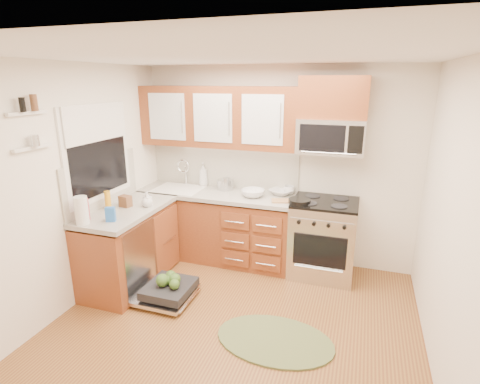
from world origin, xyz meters
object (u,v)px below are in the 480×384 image
(cutting_board, at_px, (282,201))
(paper_towel_roll, at_px, (82,210))
(dishwasher, at_px, (166,291))
(sink, at_px, (179,198))
(range, at_px, (323,238))
(cup, at_px, (289,190))
(microwave, at_px, (331,136))
(bowl_a, at_px, (281,192))
(rug, at_px, (275,340))
(bowl_b, at_px, (253,193))
(stock_pot, at_px, (225,185))
(upper_cabinets, at_px, (218,117))
(skillet, at_px, (299,201))

(cutting_board, bearing_deg, paper_towel_roll, -142.49)
(dishwasher, bearing_deg, paper_towel_roll, -155.96)
(paper_towel_roll, bearing_deg, sink, 77.19)
(range, height_order, cutting_board, range)
(sink, xyz_separation_m, cup, (1.45, 0.23, 0.18))
(microwave, xyz_separation_m, cutting_board, (-0.50, -0.22, -0.77))
(range, distance_m, cutting_board, 0.69)
(dishwasher, relative_size, paper_towel_roll, 2.44)
(cup, bearing_deg, bowl_a, -150.37)
(dishwasher, distance_m, rug, 1.33)
(dishwasher, xyz_separation_m, bowl_b, (0.65, 1.10, 0.87))
(sink, distance_m, stock_pot, 0.66)
(upper_cabinets, distance_m, microwave, 1.42)
(dishwasher, height_order, paper_towel_roll, paper_towel_roll)
(sink, xyz_separation_m, bowl_a, (1.36, 0.18, 0.16))
(microwave, xyz_separation_m, rug, (-0.25, -1.55, -1.69))
(rug, distance_m, cutting_board, 1.63)
(bowl_a, xyz_separation_m, cup, (0.09, 0.05, 0.02))
(microwave, bearing_deg, bowl_b, -170.68)
(microwave, height_order, paper_towel_roll, microwave)
(sink, xyz_separation_m, skillet, (1.65, -0.16, 0.17))
(stock_pot, bearing_deg, upper_cabinets, -162.22)
(range, relative_size, bowl_b, 3.27)
(upper_cabinets, distance_m, paper_towel_roll, 1.98)
(dishwasher, distance_m, bowl_b, 1.55)
(rug, bearing_deg, cup, 98.00)
(sink, height_order, cup, cup)
(range, distance_m, rug, 1.52)
(range, xyz_separation_m, paper_towel_roll, (-2.26, -1.45, 0.59))
(dishwasher, xyz_separation_m, cutting_board, (1.04, 1.03, 0.83))
(skillet, distance_m, cup, 0.44)
(range, height_order, cup, cup)
(upper_cabinets, distance_m, rug, 2.70)
(paper_towel_roll, height_order, cup, paper_towel_roll)
(dishwasher, xyz_separation_m, stock_pot, (0.21, 1.30, 0.89))
(skillet, height_order, cutting_board, skillet)
(range, distance_m, bowl_b, 1.02)
(cutting_board, height_order, paper_towel_roll, paper_towel_roll)
(range, bearing_deg, cutting_board, -168.61)
(microwave, distance_m, bowl_a, 0.93)
(sink, xyz_separation_m, bowl_b, (1.04, -0.02, 0.17))
(paper_towel_roll, bearing_deg, skillet, 32.88)
(microwave, bearing_deg, bowl_a, 174.97)
(stock_pot, xyz_separation_m, bowl_a, (0.76, 0.00, -0.03))
(stock_pot, bearing_deg, rug, -55.95)
(rug, xyz_separation_m, cutting_board, (-0.25, 1.32, 0.92))
(sink, xyz_separation_m, stock_pot, (0.60, 0.18, 0.19))
(range, xyz_separation_m, microwave, (0.00, 0.12, 1.23))
(bowl_b, distance_m, cup, 0.48)
(skillet, xyz_separation_m, cutting_board, (-0.22, 0.07, -0.04))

